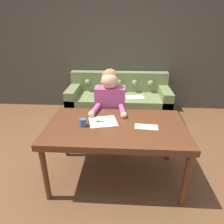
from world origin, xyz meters
TOP-DOWN VIEW (x-y plane):
  - ground_plane at (0.00, 0.00)m, footprint 16.00×16.00m
  - wall_back at (0.00, 2.29)m, footprint 8.00×0.06m
  - dining_table at (0.11, -0.05)m, footprint 1.58×0.91m
  - couch at (0.09, 1.87)m, footprint 2.05×0.86m
  - person at (-0.00, 0.54)m, footprint 0.48×0.58m
  - pattern_paper_main at (-0.05, 0.03)m, footprint 0.38×0.35m
  - pattern_paper_offcut at (0.45, -0.07)m, footprint 0.27×0.15m
  - scissors at (-0.07, 0.03)m, footprint 0.21×0.07m
  - mug at (-0.26, -0.09)m, footprint 0.11×0.08m

SIDE VIEW (x-z plane):
  - ground_plane at x=0.00m, z-range 0.00..0.00m
  - couch at x=0.09m, z-range -0.12..0.73m
  - person at x=0.00m, z-range 0.03..1.27m
  - dining_table at x=0.11m, z-range 0.30..1.04m
  - pattern_paper_main at x=-0.05m, z-range 0.74..0.74m
  - pattern_paper_offcut at x=0.45m, z-range 0.74..0.74m
  - scissors at x=-0.07m, z-range 0.74..0.74m
  - mug at x=-0.26m, z-range 0.74..0.83m
  - wall_back at x=0.00m, z-range 0.00..2.60m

